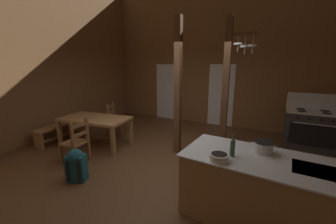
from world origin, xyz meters
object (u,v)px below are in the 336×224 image
object	(u,v)px
ladderback_chair_near_window	(76,142)
mixing_bowl_on_counter	(219,157)
dining_table	(95,121)
ladderback_chair_by_post	(116,120)
kitchen_island	(268,192)
stockpot_on_counter	(263,147)
stove_range	(310,129)
bench_along_left_wall	(63,128)
backpack	(76,164)
bottle_tall_on_counter	(232,148)

from	to	relation	value
ladderback_chair_near_window	mixing_bowl_on_counter	distance (m)	3.08
ladderback_chair_near_window	mixing_bowl_on_counter	world-z (taller)	mixing_bowl_on_counter
dining_table	ladderback_chair_by_post	distance (m)	0.91
kitchen_island	stockpot_on_counter	bearing A→B (deg)	118.63
stove_range	ladderback_chair_by_post	size ratio (longest dim) A/B	1.39
stove_range	bench_along_left_wall	size ratio (longest dim) A/B	0.83
dining_table	bench_along_left_wall	bearing A→B (deg)	-176.33
bench_along_left_wall	backpack	distance (m)	2.46
bench_along_left_wall	bottle_tall_on_counter	xyz separation A→B (m)	(4.69, -0.90, 0.69)
ladderback_chair_near_window	dining_table	bearing A→B (deg)	112.44
kitchen_island	stockpot_on_counter	xyz separation A→B (m)	(-0.11, 0.21, 0.52)
stove_range	ladderback_chair_by_post	bearing A→B (deg)	-163.19
ladderback_chair_near_window	bench_along_left_wall	size ratio (longest dim) A/B	0.60
stockpot_on_counter	ladderback_chair_near_window	bearing A→B (deg)	-176.87
kitchen_island	stove_range	xyz separation A→B (m)	(0.87, 3.26, 0.04)
bench_along_left_wall	stove_range	bearing A→B (deg)	22.21
stockpot_on_counter	backpack	bearing A→B (deg)	-167.14
bench_along_left_wall	stockpot_on_counter	bearing A→B (deg)	-6.76
stove_range	kitchen_island	bearing A→B (deg)	-104.99
stockpot_on_counter	bottle_tall_on_counter	bearing A→B (deg)	-138.56
ladderback_chair_by_post	stockpot_on_counter	distance (m)	4.29
stockpot_on_counter	bottle_tall_on_counter	distance (m)	0.46
dining_table	bottle_tall_on_counter	distance (m)	3.65
bench_along_left_wall	mixing_bowl_on_counter	xyz separation A→B (m)	(4.57, -1.10, 0.62)
kitchen_island	stockpot_on_counter	distance (m)	0.57
kitchen_island	ladderback_chair_by_post	world-z (taller)	ladderback_chair_by_post
dining_table	bottle_tall_on_counter	size ratio (longest dim) A/B	6.47
kitchen_island	ladderback_chair_near_window	distance (m)	3.61
ladderback_chair_near_window	bottle_tall_on_counter	size ratio (longest dim) A/B	3.41
kitchen_island	bench_along_left_wall	xyz separation A→B (m)	(-5.14, 0.80, -0.13)
kitchen_island	mixing_bowl_on_counter	size ratio (longest dim) A/B	9.36
bench_along_left_wall	mixing_bowl_on_counter	size ratio (longest dim) A/B	6.69
stove_range	mixing_bowl_on_counter	xyz separation A→B (m)	(-1.45, -3.56, 0.44)
bench_along_left_wall	stockpot_on_counter	size ratio (longest dim) A/B	4.95
kitchen_island	stockpot_on_counter	world-z (taller)	stockpot_on_counter
bench_along_left_wall	kitchen_island	bearing A→B (deg)	-8.89
dining_table	bench_along_left_wall	world-z (taller)	dining_table
kitchen_island	stove_range	bearing A→B (deg)	75.01
kitchen_island	ladderback_chair_by_post	xyz separation A→B (m)	(-4.08, 1.76, 0.01)
kitchen_island	ladderback_chair_near_window	bearing A→B (deg)	179.72
ladderback_chair_by_post	backpack	world-z (taller)	ladderback_chair_by_post
kitchen_island	bench_along_left_wall	bearing A→B (deg)	171.11
bench_along_left_wall	ladderback_chair_by_post	bearing A→B (deg)	41.98
stove_range	mixing_bowl_on_counter	distance (m)	3.87
stove_range	ladderback_chair_by_post	world-z (taller)	stove_range
kitchen_island	backpack	size ratio (longest dim) A/B	3.73
ladderback_chair_near_window	bottle_tall_on_counter	bearing A→B (deg)	-2.07
dining_table	backpack	xyz separation A→B (m)	(0.93, -1.34, -0.34)
backpack	stockpot_on_counter	size ratio (longest dim) A/B	1.86
kitchen_island	backpack	xyz separation A→B (m)	(-3.03, -0.46, -0.13)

